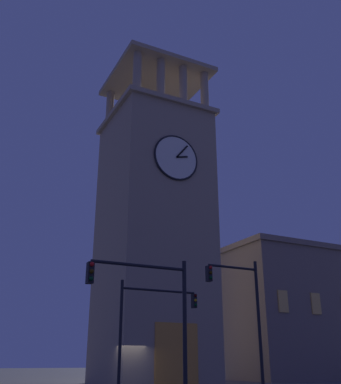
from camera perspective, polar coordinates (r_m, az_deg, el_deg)
The scene contains 5 objects.
clocktower at distance 36.55m, azimuth -2.12°, elevation -5.15°, with size 8.14×8.39×28.25m.
adjacent_wing_building at distance 47.16m, azimuth 18.38°, elevation -14.20°, with size 18.52×6.80×11.88m.
traffic_signal_near at distance 22.92m, azimuth 9.19°, elevation -13.84°, with size 2.97×0.41×6.33m.
traffic_signal_mid at distance 16.97m, azimuth -2.28°, elevation -13.75°, with size 3.93×0.41×5.20m.
traffic_signal_far at distance 24.13m, azimuth -2.84°, elevation -15.36°, with size 4.40×0.41×5.47m.
Camera 1 is at (11.15, 28.12, 1.53)m, focal length 42.35 mm.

